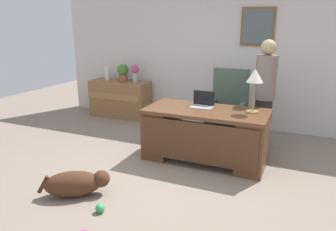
{
  "coord_description": "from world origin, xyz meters",
  "views": [
    {
      "loc": [
        1.5,
        -3.52,
        1.95
      ],
      "look_at": [
        -0.17,
        0.3,
        0.75
      ],
      "focal_mm": 34.51,
      "sensor_mm": 36.0,
      "label": 1
    }
  ],
  "objects": [
    {
      "name": "vase_with_flowers",
      "position": [
        -1.76,
        2.25,
        0.99
      ],
      "size": [
        0.17,
        0.17,
        0.35
      ],
      "color": "#A4A5BA",
      "rests_on": "credenza"
    },
    {
      "name": "credenza",
      "position": [
        -2.14,
        2.25,
        0.38
      ],
      "size": [
        1.28,
        0.5,
        0.77
      ],
      "color": "olive",
      "rests_on": "ground_plane"
    },
    {
      "name": "dog_toy_plush",
      "position": [
        -0.86,
        -0.47,
        0.03
      ],
      "size": [
        0.2,
        0.13,
        0.05
      ],
      "primitive_type": "ellipsoid",
      "rotation": [
        0.0,
        0.0,
        5.84
      ],
      "color": "beige",
      "rests_on": "ground_plane"
    },
    {
      "name": "laptop",
      "position": [
        0.13,
        0.88,
        0.82
      ],
      "size": [
        0.32,
        0.22,
        0.22
      ],
      "color": "#B2B5BA",
      "rests_on": "desk"
    },
    {
      "name": "vase_empty",
      "position": [
        -2.43,
        2.25,
        0.91
      ],
      "size": [
        0.1,
        0.1,
        0.28
      ],
      "primitive_type": "cylinder",
      "color": "silver",
      "rests_on": "credenza"
    },
    {
      "name": "dog_lying",
      "position": [
        -0.83,
        -0.85,
        0.15
      ],
      "size": [
        0.73,
        0.6,
        0.3
      ],
      "color": "#472819",
      "rests_on": "ground_plane"
    },
    {
      "name": "desk_lamp",
      "position": [
        0.86,
        0.84,
        1.24
      ],
      "size": [
        0.22,
        0.22,
        0.6
      ],
      "color": "#9E8447",
      "rests_on": "desk"
    },
    {
      "name": "dog_toy_ball",
      "position": [
        -0.37,
        -1.04,
        0.05
      ],
      "size": [
        0.1,
        0.1,
        0.1
      ],
      "primitive_type": "sphere",
      "color": "green",
      "rests_on": "ground_plane"
    },
    {
      "name": "potted_plant",
      "position": [
        -2.05,
        2.25,
        0.97
      ],
      "size": [
        0.24,
        0.24,
        0.36
      ],
      "color": "brown",
      "rests_on": "credenza"
    },
    {
      "name": "desk",
      "position": [
        0.23,
        0.72,
        0.41
      ],
      "size": [
        1.73,
        0.83,
        0.77
      ],
      "color": "brown",
      "rests_on": "ground_plane"
    },
    {
      "name": "armchair",
      "position": [
        0.32,
        1.71,
        0.52
      ],
      "size": [
        0.6,
        0.59,
        1.21
      ],
      "color": "#475B4C",
      "rests_on": "ground_plane"
    },
    {
      "name": "person_standing",
      "position": [
        0.92,
        1.5,
        0.89
      ],
      "size": [
        0.32,
        0.32,
        1.72
      ],
      "color": "#262323",
      "rests_on": "ground_plane"
    },
    {
      "name": "ground_plane",
      "position": [
        0.0,
        0.0,
        0.0
      ],
      "size": [
        12.0,
        12.0,
        0.0
      ],
      "primitive_type": "plane",
      "color": "gray"
    },
    {
      "name": "back_wall",
      "position": [
        0.0,
        2.6,
        1.35
      ],
      "size": [
        7.0,
        0.16,
        2.7
      ],
      "color": "silver",
      "rests_on": "ground_plane"
    }
  ]
}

